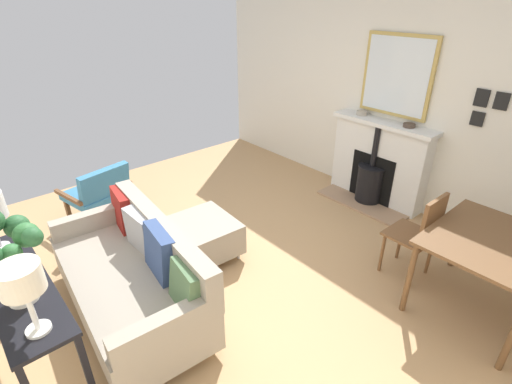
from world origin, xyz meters
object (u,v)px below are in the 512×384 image
at_px(mantel_bowl_near, 362,113).
at_px(table_lamp_far_end, 21,282).
at_px(fireplace, 377,166).
at_px(dining_table, 491,249).
at_px(console_table, 21,294).
at_px(sofa, 135,275).
at_px(ottoman, 205,235).
at_px(armchair_accent, 99,191).
at_px(mantel_bowl_far, 409,125).
at_px(potted_plant, 5,251).
at_px(book_stack, 12,272).
at_px(dining_chair_near_fireplace, 421,231).

relative_size(mantel_bowl_near, table_lamp_far_end, 0.29).
bearing_deg(fireplace, mantel_bowl_near, -95.27).
bearing_deg(dining_table, fireplace, -121.73).
height_order(console_table, table_lamp_far_end, table_lamp_far_end).
relative_size(sofa, ottoman, 2.60).
height_order(ottoman, table_lamp_far_end, table_lamp_far_end).
bearing_deg(sofa, armchair_accent, -101.40).
height_order(mantel_bowl_far, armchair_accent, mantel_bowl_far).
bearing_deg(fireplace, table_lamp_far_end, 4.72).
relative_size(mantel_bowl_near, mantel_bowl_far, 0.98).
bearing_deg(potted_plant, book_stack, -91.02).
distance_m(mantel_bowl_near, mantel_bowl_far, 0.66).
xyz_separation_m(mantel_bowl_far, ottoman, (2.41, -0.76, -0.85)).
distance_m(mantel_bowl_far, armchair_accent, 3.70).
bearing_deg(mantel_bowl_far, dining_table, 52.19).
bearing_deg(dining_table, ottoman, -58.98).
distance_m(console_table, book_stack, 0.17).
bearing_deg(mantel_bowl_near, book_stack, 0.68).
distance_m(dining_table, dining_chair_near_fireplace, 0.59).
bearing_deg(book_stack, mantel_bowl_near, -179.32).
relative_size(mantel_bowl_far, book_stack, 0.47).
xyz_separation_m(fireplace, ottoman, (2.38, -0.45, -0.23)).
distance_m(ottoman, armchair_accent, 1.46).
distance_m(mantel_bowl_near, console_table, 4.11).
bearing_deg(book_stack, armchair_accent, -126.64).
bearing_deg(console_table, fireplace, 177.17).
distance_m(armchair_accent, potted_plant, 2.21).
distance_m(sofa, dining_table, 2.93).
bearing_deg(console_table, potted_plant, 88.02).
xyz_separation_m(sofa, table_lamp_far_end, (0.79, 0.53, 0.73)).
bearing_deg(sofa, mantel_bowl_far, 171.20).
height_order(table_lamp_far_end, dining_table, table_lamp_far_end).
relative_size(fireplace, table_lamp_far_end, 2.85).
relative_size(ottoman, dining_chair_near_fireplace, 0.77).
relative_size(mantel_bowl_far, ottoman, 0.20).
bearing_deg(mantel_bowl_far, ottoman, -17.57).
bearing_deg(table_lamp_far_end, dining_chair_near_fireplace, 164.58).
distance_m(armchair_accent, dining_chair_near_fireplace, 3.49).
bearing_deg(armchair_accent, console_table, 55.14).
relative_size(fireplace, dining_chair_near_fireplace, 1.48).
relative_size(table_lamp_far_end, dining_table, 0.45).
distance_m(sofa, ottoman, 0.92).
bearing_deg(dining_chair_near_fireplace, fireplace, -132.86).
relative_size(ottoman, dining_table, 0.67).
distance_m(table_lamp_far_end, potted_plant, 0.34).
bearing_deg(mantel_bowl_far, dining_chair_near_fireplace, 37.41).
height_order(fireplace, dining_chair_near_fireplace, fireplace).
xyz_separation_m(mantel_bowl_far, sofa, (3.29, -0.51, -0.74)).
xyz_separation_m(book_stack, dining_table, (-2.98, 2.03, -0.12)).
distance_m(potted_plant, dining_table, 3.48).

